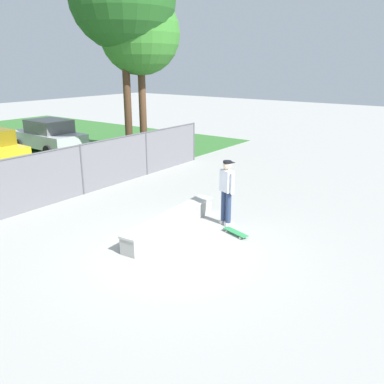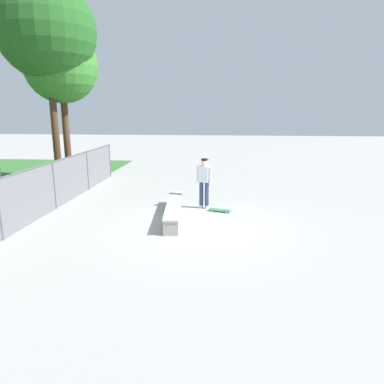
# 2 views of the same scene
# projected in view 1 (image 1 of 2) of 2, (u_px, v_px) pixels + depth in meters

# --- Properties ---
(ground_plane) EXTENTS (80.00, 80.00, 0.00)m
(ground_plane) POSITION_uv_depth(u_px,v_px,m) (175.00, 252.00, 9.68)
(ground_plane) COLOR #9E9E99
(concrete_ledge) EXTENTS (3.76, 0.80, 0.48)m
(concrete_ledge) POSITION_uv_depth(u_px,v_px,m) (172.00, 222.00, 10.87)
(concrete_ledge) COLOR #999993
(concrete_ledge) RESTS_ON ground
(skateboarder) EXTENTS (0.39, 0.57, 1.84)m
(skateboarder) POSITION_uv_depth(u_px,v_px,m) (227.00, 190.00, 11.03)
(skateboarder) COLOR beige
(skateboarder) RESTS_ON ground
(skateboard) EXTENTS (0.43, 0.82, 0.09)m
(skateboard) POSITION_uv_depth(u_px,v_px,m) (235.00, 232.00, 10.63)
(skateboard) COLOR #2D8C4C
(skateboard) RESTS_ON ground
(chainlink_fence) EXTENTS (16.21, 0.07, 1.76)m
(chainlink_fence) POSITION_uv_depth(u_px,v_px,m) (40.00, 178.00, 12.44)
(chainlink_fence) COLOR #4C4C51
(chainlink_fence) RESTS_ON ground
(tree_near_right) EXTENTS (3.37, 3.37, 7.20)m
(tree_near_right) POSITION_uv_depth(u_px,v_px,m) (140.00, 35.00, 16.76)
(tree_near_right) COLOR #513823
(tree_near_right) RESTS_ON ground
(car_silver) EXTENTS (2.13, 4.26, 1.66)m
(car_silver) POSITION_uv_depth(u_px,v_px,m) (49.00, 136.00, 20.37)
(car_silver) COLOR #B7BABF
(car_silver) RESTS_ON ground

